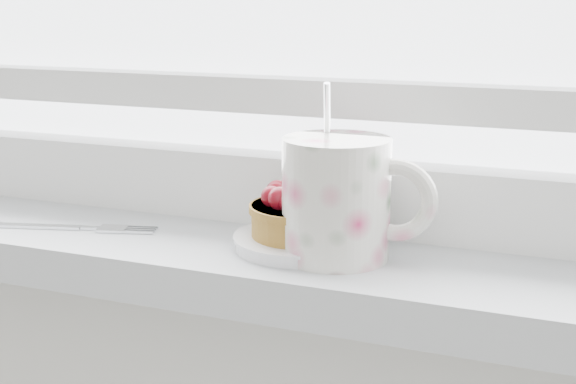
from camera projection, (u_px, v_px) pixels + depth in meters
The scene contains 4 objects.
saucer at pixel (300, 241), 0.74m from camera, with size 0.12×0.12×0.01m, color white.
raspberry_tart at pixel (300, 212), 0.73m from camera, with size 0.09×0.09×0.05m.
floral_mug at pixel (340, 196), 0.70m from camera, with size 0.14×0.10×0.15m.
fork at pixel (66, 227), 0.80m from camera, with size 0.18×0.06×0.00m.
Camera 1 is at (0.27, 1.23, 1.17)m, focal length 50.00 mm.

